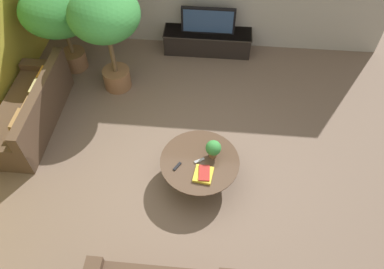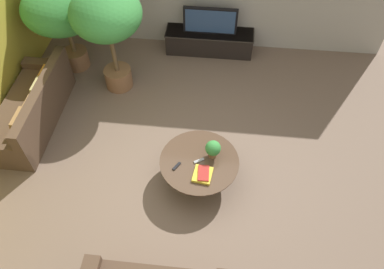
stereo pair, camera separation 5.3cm
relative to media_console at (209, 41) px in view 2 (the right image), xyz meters
The scene contains 11 objects.
ground_plane 2.96m from the media_console, 94.24° to the right, with size 24.00×24.00×0.00m, color brown.
media_console is the anchor object (origin of this frame).
television 0.48m from the media_console, 90.00° to the right, with size 1.05×0.13×0.54m.
coffee_table 3.17m from the media_console, 88.45° to the right, with size 1.17×1.17×0.46m.
couch_by_wall 3.66m from the media_console, 141.48° to the right, with size 0.84×2.12×0.84m.
potted_palm_tall 2.87m from the media_console, 163.99° to the right, with size 1.39×1.39×1.72m.
potted_palm_corner 2.36m from the media_console, 143.06° to the right, with size 1.18×1.18×1.97m.
potted_plant_tabletop 3.09m from the media_console, 84.93° to the right, with size 0.23×0.23×0.30m.
book_stack 3.42m from the media_console, 87.36° to the right, with size 0.30×0.32×0.06m.
remote_black 3.31m from the media_console, 94.02° to the right, with size 0.04×0.16×0.02m, color black.
remote_silver 3.18m from the media_console, 88.55° to the right, with size 0.04×0.16×0.02m, color gray.
Camera 2 is at (0.53, -3.40, 4.93)m, focal length 35.00 mm.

